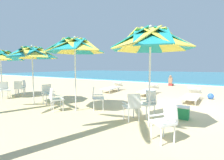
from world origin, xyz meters
TOP-DOWN VIEW (x-y plane):
  - ground_plane at (0.00, 0.00)m, footprint 80.00×80.00m
  - sea at (0.00, 27.58)m, footprint 80.00×36.00m
  - surf_foam at (0.00, 9.28)m, footprint 80.00×0.70m
  - beach_umbrella_0 at (-0.13, -2.89)m, footprint 2.21×2.21m
  - plastic_chair_0 at (-0.47, -2.02)m, footprint 0.59×0.61m
  - plastic_chair_1 at (0.47, -3.55)m, footprint 0.62×0.63m
  - plastic_chair_2 at (-0.73, -2.69)m, footprint 0.63×0.63m
  - beach_umbrella_1 at (-3.05, -2.71)m, footprint 2.21×2.21m
  - plastic_chair_3 at (-3.67, -3.16)m, footprint 0.60×0.61m
  - plastic_chair_4 at (-2.47, -2.18)m, footprint 0.63×0.63m
  - beach_umbrella_2 at (-5.53, -2.81)m, footprint 2.19×2.19m
  - plastic_chair_5 at (-4.92, -2.52)m, footprint 0.55×0.53m
  - beach_umbrella_3 at (-8.47, -2.74)m, footprint 2.37×2.37m
  - plastic_chair_6 at (-7.91, -2.89)m, footprint 0.54×0.52m
  - plastic_chair_7 at (-8.37, -1.69)m, footprint 0.63×0.63m
  - plastic_chair_8 at (-7.90, -2.12)m, footprint 0.62×0.63m
  - sun_lounger_1 at (0.49, 1.50)m, footprint 0.70×2.17m
  - sun_lounger_2 at (-1.92, 2.19)m, footprint 0.68×2.16m
  - sun_lounger_3 at (-4.43, 2.18)m, footprint 0.74×2.18m
  - cooler_box at (0.50, -1.61)m, footprint 0.50×0.34m
  - beach_ball at (1.24, 2.54)m, footprint 0.30×0.30m
  - beachgoer_seated at (-1.84, 7.66)m, footprint 0.30×0.93m

SIDE VIEW (x-z plane):
  - ground_plane at x=0.00m, z-range 0.00..0.00m
  - surf_foam at x=0.00m, z-range 0.00..0.01m
  - sea at x=0.00m, z-range 0.00..0.10m
  - beach_ball at x=1.24m, z-range 0.00..0.30m
  - cooler_box at x=0.50m, z-range 0.00..0.40m
  - sun_lounger_1 at x=0.49m, z-range -0.03..0.59m
  - sun_lounger_2 at x=-1.92m, z-range -0.03..0.59m
  - sun_lounger_3 at x=-4.43m, z-range -0.03..0.59m
  - beachgoer_seated at x=-1.84m, z-range -0.17..0.75m
  - plastic_chair_0 at x=-0.47m, z-range 0.06..0.93m
  - plastic_chair_1 at x=0.47m, z-range 0.06..0.93m
  - plastic_chair_2 at x=-0.73m, z-range 0.06..0.93m
  - plastic_chair_3 at x=-3.67m, z-range 0.06..0.93m
  - plastic_chair_4 at x=-2.47m, z-range 0.06..0.93m
  - plastic_chair_5 at x=-4.92m, z-range 0.06..0.93m
  - plastic_chair_6 at x=-7.91m, z-range 0.06..0.93m
  - plastic_chair_7 at x=-8.37m, z-range 0.06..0.93m
  - plastic_chair_8 at x=-7.90m, z-range 0.06..0.93m
  - beach_umbrella_3 at x=-8.47m, z-range 0.93..3.54m
  - beach_umbrella_2 at x=-5.53m, z-range 0.94..3.56m
  - beach_umbrella_0 at x=-0.13m, z-range 0.98..3.75m
  - beach_umbrella_1 at x=-3.05m, z-range 1.01..3.79m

